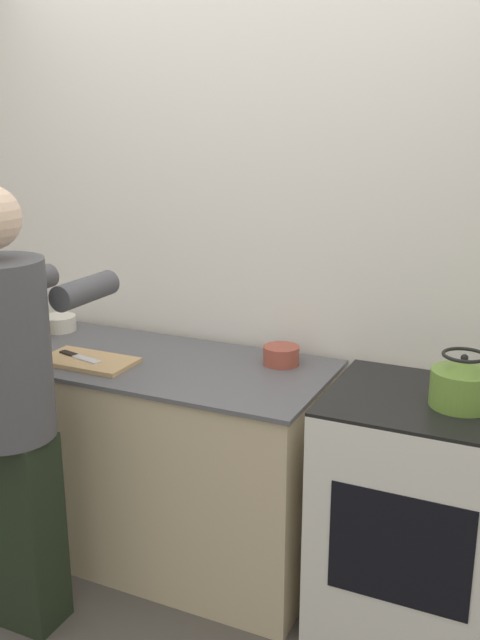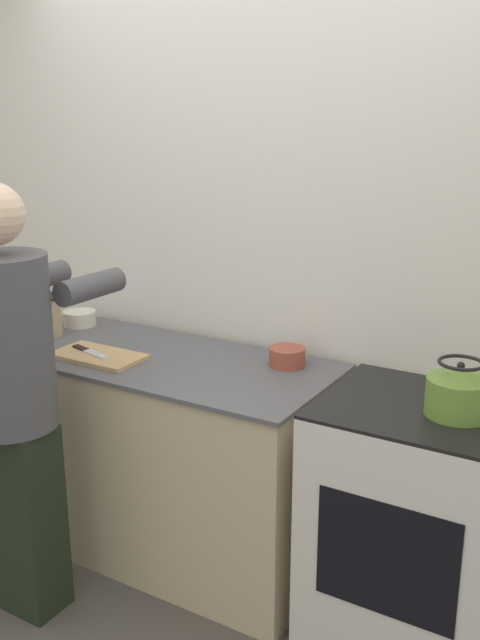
{
  "view_description": "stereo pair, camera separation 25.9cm",
  "coord_description": "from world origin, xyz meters",
  "px_view_note": "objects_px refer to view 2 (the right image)",
  "views": [
    {
      "loc": [
        1.17,
        -2.03,
        1.85
      ],
      "look_at": [
        0.12,
        0.23,
        1.13
      ],
      "focal_mm": 40.0,
      "sensor_mm": 36.0,
      "label": 1
    },
    {
      "loc": [
        1.4,
        -1.91,
        1.85
      ],
      "look_at": [
        0.12,
        0.23,
        1.13
      ],
      "focal_mm": 40.0,
      "sensor_mm": 36.0,
      "label": 2
    }
  ],
  "objects_px": {
    "person": "(13,391)",
    "canister_jar": "(44,315)",
    "knife": "(89,351)",
    "kettle": "(459,392)",
    "oven": "(413,527)",
    "cutting_board": "(98,356)",
    "bowl_prep": "(287,357)"
  },
  "relations": [
    {
      "from": "person",
      "to": "canister_jar",
      "type": "xyz_separation_m",
      "value": [
        -0.41,
        0.57,
        0.09
      ]
    },
    {
      "from": "knife",
      "to": "kettle",
      "type": "distance_m",
      "value": 1.5
    },
    {
      "from": "oven",
      "to": "canister_jar",
      "type": "height_order",
      "value": "canister_jar"
    },
    {
      "from": "kettle",
      "to": "canister_jar",
      "type": "xyz_separation_m",
      "value": [
        -1.87,
        0.03,
        -0.02
      ]
    },
    {
      "from": "cutting_board",
      "to": "kettle",
      "type": "relative_size",
      "value": 1.83
    },
    {
      "from": "cutting_board",
      "to": "knife",
      "type": "xyz_separation_m",
      "value": [
        -0.05,
        -0.0,
        0.01
      ]
    },
    {
      "from": "knife",
      "to": "kettle",
      "type": "relative_size",
      "value": 1.08
    },
    {
      "from": "oven",
      "to": "cutting_board",
      "type": "distance_m",
      "value": 1.4
    },
    {
      "from": "bowl_prep",
      "to": "kettle",
      "type": "bearing_deg",
      "value": -17.27
    },
    {
      "from": "cutting_board",
      "to": "canister_jar",
      "type": "relative_size",
      "value": 2.06
    },
    {
      "from": "knife",
      "to": "bowl_prep",
      "type": "relative_size",
      "value": 1.55
    },
    {
      "from": "oven",
      "to": "cutting_board",
      "type": "height_order",
      "value": "oven"
    },
    {
      "from": "cutting_board",
      "to": "canister_jar",
      "type": "xyz_separation_m",
      "value": [
        -0.43,
        0.12,
        0.08
      ]
    },
    {
      "from": "person",
      "to": "bowl_prep",
      "type": "height_order",
      "value": "person"
    },
    {
      "from": "person",
      "to": "cutting_board",
      "type": "bearing_deg",
      "value": 88.46
    },
    {
      "from": "cutting_board",
      "to": "canister_jar",
      "type": "bearing_deg",
      "value": 164.31
    },
    {
      "from": "kettle",
      "to": "bowl_prep",
      "type": "relative_size",
      "value": 1.43
    },
    {
      "from": "person",
      "to": "knife",
      "type": "relative_size",
      "value": 7.23
    },
    {
      "from": "oven",
      "to": "canister_jar",
      "type": "xyz_separation_m",
      "value": [
        -1.76,
        0.01,
        0.52
      ]
    },
    {
      "from": "oven",
      "to": "bowl_prep",
      "type": "height_order",
      "value": "bowl_prep"
    },
    {
      "from": "kettle",
      "to": "canister_jar",
      "type": "relative_size",
      "value": 1.12
    },
    {
      "from": "oven",
      "to": "kettle",
      "type": "height_order",
      "value": "kettle"
    },
    {
      "from": "cutting_board",
      "to": "bowl_prep",
      "type": "relative_size",
      "value": 2.61
    },
    {
      "from": "knife",
      "to": "kettle",
      "type": "xyz_separation_m",
      "value": [
        1.49,
        0.09,
        0.09
      ]
    },
    {
      "from": "person",
      "to": "kettle",
      "type": "relative_size",
      "value": 7.84
    },
    {
      "from": "person",
      "to": "cutting_board",
      "type": "relative_size",
      "value": 4.28
    },
    {
      "from": "knife",
      "to": "canister_jar",
      "type": "height_order",
      "value": "canister_jar"
    },
    {
      "from": "cutting_board",
      "to": "knife",
      "type": "bearing_deg",
      "value": -178.96
    },
    {
      "from": "knife",
      "to": "kettle",
      "type": "height_order",
      "value": "kettle"
    },
    {
      "from": "person",
      "to": "kettle",
      "type": "height_order",
      "value": "person"
    },
    {
      "from": "knife",
      "to": "cutting_board",
      "type": "bearing_deg",
      "value": 14.99
    },
    {
      "from": "cutting_board",
      "to": "knife",
      "type": "height_order",
      "value": "knife"
    }
  ]
}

